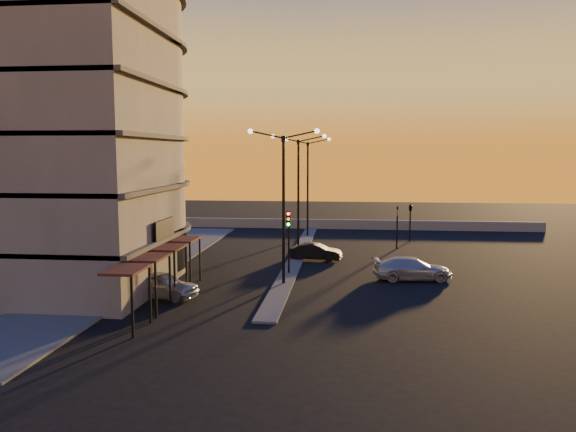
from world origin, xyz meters
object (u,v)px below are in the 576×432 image
Objects in this scene: car_sedan at (316,252)px; streetlamp_mid at (298,185)px; traffic_light_main at (289,232)px; car_hatchback at (161,284)px; car_wagon at (412,269)px.

streetlamp_mid is at bearing 46.55° from car_sedan.
traffic_light_main is (0.00, -7.13, -2.70)m from streetlamp_mid.
car_sedan is (8.00, 11.89, -0.10)m from car_hatchback.
car_hatchback is 1.12× the size of car_sedan.
car_hatchback is at bearing -115.34° from streetlamp_mid.
streetlamp_mid reaches higher than traffic_light_main.
streetlamp_mid reaches higher than car_wagon.
traffic_light_main is 0.98× the size of car_hatchback.
car_wagon is (14.50, 5.95, -0.02)m from car_hatchback.
streetlamp_mid is at bearing 90.00° from traffic_light_main.
streetlamp_mid is 1.91× the size of car_wagon.
car_wagon reaches higher than car_sedan.
traffic_light_main is at bearing 78.90° from car_wagon.
car_sedan is at bearing 41.08° from car_wagon.
car_wagon is at bearing -44.19° from streetlamp_mid.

